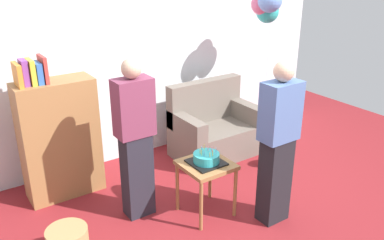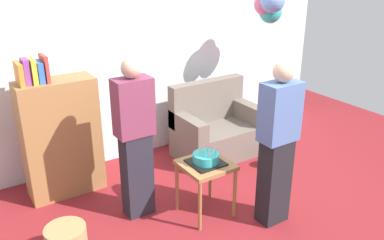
{
  "view_description": "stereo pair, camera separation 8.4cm",
  "coord_description": "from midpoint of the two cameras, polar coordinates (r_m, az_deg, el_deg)",
  "views": [
    {
      "loc": [
        -2.2,
        -2.51,
        2.48
      ],
      "look_at": [
        -0.07,
        0.61,
        0.95
      ],
      "focal_mm": 38.26,
      "sensor_mm": 36.0,
      "label": 1
    },
    {
      "loc": [
        -2.13,
        -2.56,
        2.48
      ],
      "look_at": [
        -0.07,
        0.61,
        0.95
      ],
      "focal_mm": 38.26,
      "sensor_mm": 36.0,
      "label": 2
    }
  ],
  "objects": [
    {
      "name": "balloon_bunch",
      "position": [
        5.37,
        9.92,
        15.47
      ],
      "size": [
        0.42,
        0.47,
        2.12
      ],
      "color": "silver",
      "rests_on": "ground_plane"
    },
    {
      "name": "handbag",
      "position": [
        5.27,
        10.22,
        -5.22
      ],
      "size": [
        0.28,
        0.14,
        0.2
      ],
      "primitive_type": "ellipsoid",
      "color": "#473328",
      "rests_on": "ground_plane"
    },
    {
      "name": "wall_back",
      "position": [
        5.2,
        -8.93,
        9.18
      ],
      "size": [
        6.0,
        0.1,
        2.7
      ],
      "primitive_type": "cube",
      "color": "silver",
      "rests_on": "ground_plane"
    },
    {
      "name": "ground_plane",
      "position": [
        4.16,
        5.14,
        -14.72
      ],
      "size": [
        8.0,
        8.0,
        0.0
      ],
      "primitive_type": "plane",
      "color": "maroon"
    },
    {
      "name": "person_holding_cake",
      "position": [
        3.93,
        11.26,
        -3.28
      ],
      "size": [
        0.36,
        0.22,
        1.63
      ],
      "rotation": [
        0.0,
        0.0,
        2.61
      ],
      "color": "black",
      "rests_on": "ground_plane"
    },
    {
      "name": "birthday_cake",
      "position": [
        4.04,
        1.42,
        -5.4
      ],
      "size": [
        0.32,
        0.32,
        0.17
      ],
      "color": "black",
      "rests_on": "side_table"
    },
    {
      "name": "bookshelf",
      "position": [
        4.6,
        -18.53,
        -2.31
      ],
      "size": [
        0.8,
        0.36,
        1.57
      ],
      "color": "olive",
      "rests_on": "ground_plane"
    },
    {
      "name": "couch",
      "position": [
        5.41,
        2.59,
        -1.31
      ],
      "size": [
        1.1,
        0.7,
        0.96
      ],
      "color": "#6B6056",
      "rests_on": "ground_plane"
    },
    {
      "name": "side_table",
      "position": [
        4.1,
        1.4,
        -7.09
      ],
      "size": [
        0.48,
        0.48,
        0.57
      ],
      "color": "olive",
      "rests_on": "ground_plane"
    },
    {
      "name": "person_blowing_candles",
      "position": [
        3.98,
        -8.5,
        -2.7
      ],
      "size": [
        0.36,
        0.22,
        1.63
      ],
      "rotation": [
        0.0,
        0.0,
        0.13
      ],
      "color": "#23232D",
      "rests_on": "ground_plane"
    }
  ]
}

